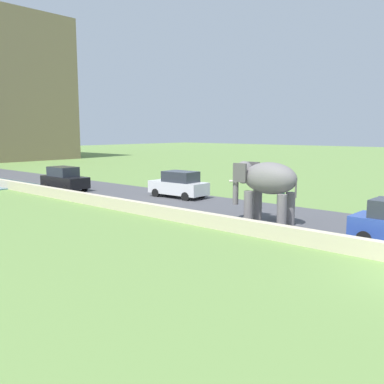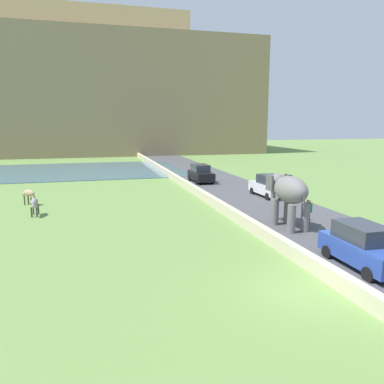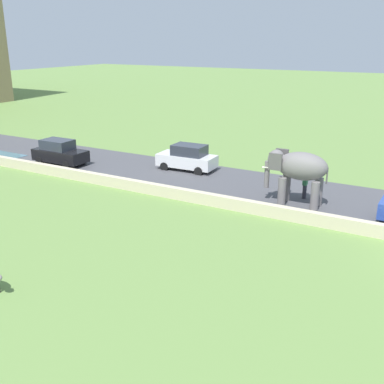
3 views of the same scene
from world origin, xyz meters
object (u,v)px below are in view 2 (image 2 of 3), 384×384
(car_black, at_px, (201,174))
(car_blue, at_px, (363,246))
(person_beside_elephant, at_px, (308,212))
(cow_tan, at_px, (29,194))
(car_white, at_px, (269,186))
(cow_grey, at_px, (34,203))
(elephant, at_px, (288,193))

(car_black, xyz_separation_m, car_blue, (0.00, -23.49, 0.00))
(person_beside_elephant, height_order, cow_tan, person_beside_elephant)
(car_white, bearing_deg, cow_grey, -173.97)
(car_white, xyz_separation_m, cow_tan, (-18.15, 1.78, -0.06))
(elephant, relative_size, cow_grey, 2.51)
(car_white, bearing_deg, elephant, -110.24)
(person_beside_elephant, relative_size, car_black, 0.41)
(car_blue, bearing_deg, elephant, 90.09)
(person_beside_elephant, relative_size, car_white, 0.40)
(car_black, xyz_separation_m, car_white, (3.15, -8.70, 0.00))
(car_black, height_order, car_blue, same)
(cow_tan, bearing_deg, person_beside_elephant, -32.82)
(person_beside_elephant, relative_size, cow_grey, 1.17)
(car_black, xyz_separation_m, cow_grey, (-14.18, -10.54, -0.06))
(car_blue, bearing_deg, car_black, 90.00)
(car_black, bearing_deg, cow_tan, -155.23)
(car_blue, bearing_deg, cow_grey, 137.57)
(car_black, distance_m, cow_tan, 16.52)
(person_beside_elephant, bearing_deg, car_black, 94.10)
(car_black, bearing_deg, person_beside_elephant, -85.90)
(person_beside_elephant, height_order, car_black, car_black)
(elephant, relative_size, person_beside_elephant, 2.14)
(person_beside_elephant, xyz_separation_m, cow_grey, (-15.43, 6.86, -0.04))
(car_white, relative_size, cow_tan, 3.28)
(cow_tan, bearing_deg, car_blue, -47.85)
(car_black, bearing_deg, car_blue, -90.00)
(cow_grey, bearing_deg, cow_tan, 102.85)
(car_black, xyz_separation_m, cow_tan, (-15.00, -6.92, -0.06))
(cow_grey, bearing_deg, car_blue, -42.43)
(car_blue, distance_m, cow_grey, 19.21)
(elephant, xyz_separation_m, car_black, (0.01, 17.28, -1.14))
(car_blue, xyz_separation_m, cow_tan, (-15.00, 16.57, -0.06))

